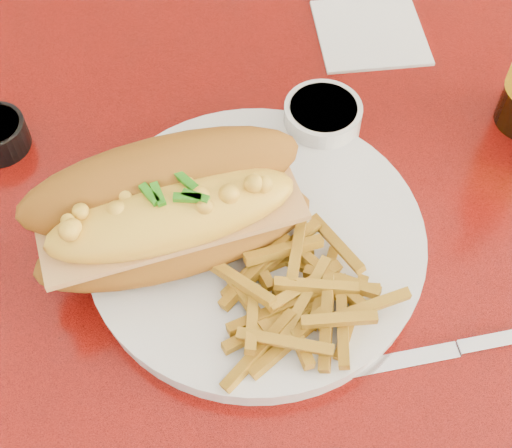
# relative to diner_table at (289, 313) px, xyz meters

# --- Properties ---
(diner_table) EXTENTS (1.23, 0.83, 0.77)m
(diner_table) POSITION_rel_diner_table_xyz_m (0.00, 0.00, 0.00)
(diner_table) COLOR red
(diner_table) RESTS_ON ground
(booth_bench_far) EXTENTS (1.20, 0.51, 0.90)m
(booth_bench_far) POSITION_rel_diner_table_xyz_m (0.00, 0.81, -0.32)
(booth_bench_far) COLOR #A7100B
(booth_bench_far) RESTS_ON ground
(dinner_plate) EXTENTS (0.38, 0.38, 0.02)m
(dinner_plate) POSITION_rel_diner_table_xyz_m (-0.03, -0.02, 0.17)
(dinner_plate) COLOR silver
(dinner_plate) RESTS_ON diner_table
(mac_hoagie) EXTENTS (0.27, 0.22, 0.11)m
(mac_hoagie) POSITION_rel_diner_table_xyz_m (-0.11, -0.04, 0.23)
(mac_hoagie) COLOR #945917
(mac_hoagie) RESTS_ON dinner_plate
(fries_pile) EXTENTS (0.15, 0.15, 0.04)m
(fries_pile) POSITION_rel_diner_table_xyz_m (0.01, -0.08, 0.20)
(fries_pile) COLOR #BF8C20
(fries_pile) RESTS_ON dinner_plate
(fork) EXTENTS (0.06, 0.15, 0.00)m
(fork) POSITION_rel_diner_table_xyz_m (0.03, -0.03, 0.18)
(fork) COLOR #BABABE
(fork) RESTS_ON dinner_plate
(gravy_ramekin) EXTENTS (0.10, 0.10, 0.04)m
(gravy_ramekin) POSITION_rel_diner_table_xyz_m (0.01, 0.13, 0.18)
(gravy_ramekin) COLOR silver
(gravy_ramekin) RESTS_ON diner_table
(knife) EXTENTS (0.18, 0.08, 0.01)m
(knife) POSITION_rel_diner_table_xyz_m (0.14, -0.10, 0.16)
(knife) COLOR #BABABE
(knife) RESTS_ON diner_table
(paper_napkin) EXTENTS (0.15, 0.15, 0.00)m
(paper_napkin) POSITION_rel_diner_table_xyz_m (0.05, 0.29, 0.16)
(paper_napkin) COLOR white
(paper_napkin) RESTS_ON diner_table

